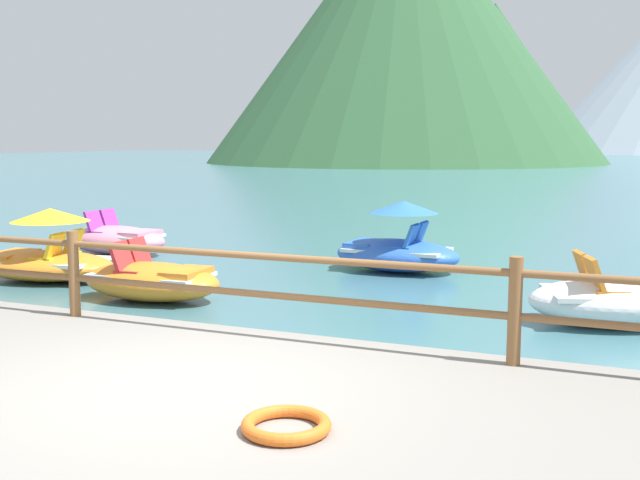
# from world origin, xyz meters

# --- Properties ---
(ground_plane) EXTENTS (200.00, 200.00, 0.00)m
(ground_plane) POSITION_xyz_m (0.00, 40.00, 0.00)
(ground_plane) COLOR #3D6B75
(dock_railing) EXTENTS (23.92, 0.12, 0.95)m
(dock_railing) POSITION_xyz_m (-0.00, 1.55, 0.98)
(dock_railing) COLOR brown
(dock_railing) RESTS_ON promenade_dock
(life_ring) EXTENTS (0.61, 0.61, 0.09)m
(life_ring) POSITION_xyz_m (1.20, -0.57, 0.45)
(life_ring) COLOR orange
(life_ring) RESTS_ON promenade_dock
(pedal_boat_0) EXTENTS (2.34, 1.40, 1.27)m
(pedal_boat_0) POSITION_xyz_m (-0.56, 7.86, 0.43)
(pedal_boat_0) COLOR blue
(pedal_boat_0) RESTS_ON ground
(pedal_boat_1) EXTENTS (2.44, 1.86, 0.91)m
(pedal_boat_1) POSITION_xyz_m (3.14, 5.14, 0.32)
(pedal_boat_1) COLOR white
(pedal_boat_1) RESTS_ON ground
(pedal_boat_2) EXTENTS (2.21, 1.21, 0.88)m
(pedal_boat_2) POSITION_xyz_m (-3.17, 4.10, 0.30)
(pedal_boat_2) COLOR orange
(pedal_boat_2) RESTS_ON ground
(pedal_boat_3) EXTENTS (2.58, 1.68, 1.21)m
(pedal_boat_3) POSITION_xyz_m (-5.74, 4.76, 0.40)
(pedal_boat_3) COLOR orange
(pedal_boat_3) RESTS_ON ground
(pedal_boat_5) EXTENTS (2.36, 1.28, 0.90)m
(pedal_boat_5) POSITION_xyz_m (-6.47, 7.56, 0.31)
(pedal_boat_5) COLOR pink
(pedal_boat_5) RESTS_ON ground
(cliff_headland) EXTENTS (41.34, 41.34, 28.01)m
(cliff_headland) POSITION_xyz_m (-18.04, 73.17, 13.15)
(cliff_headland) COLOR #2D5633
(cliff_headland) RESTS_ON ground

